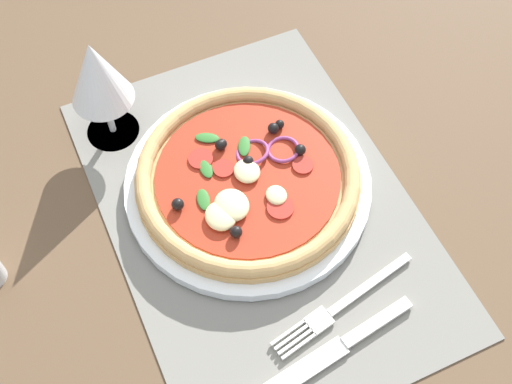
# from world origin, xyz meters

# --- Properties ---
(ground_plane) EXTENTS (1.90, 1.40, 0.02)m
(ground_plane) POSITION_xyz_m (0.00, 0.00, -0.01)
(ground_plane) COLOR brown
(placemat) EXTENTS (0.48, 0.33, 0.00)m
(placemat) POSITION_xyz_m (0.00, 0.00, 0.00)
(placemat) COLOR slate
(placemat) RESTS_ON ground_plane
(plate) EXTENTS (0.28, 0.28, 0.01)m
(plate) POSITION_xyz_m (0.03, 0.00, 0.01)
(plate) COLOR white
(plate) RESTS_ON placemat
(pizza) EXTENTS (0.26, 0.26, 0.03)m
(pizza) POSITION_xyz_m (0.03, 0.00, 0.03)
(pizza) COLOR tan
(pizza) RESTS_ON plate
(fork) EXTENTS (0.05, 0.18, 0.00)m
(fork) POSITION_xyz_m (-0.14, -0.02, 0.01)
(fork) COLOR silver
(fork) RESTS_ON placemat
(knife) EXTENTS (0.05, 0.20, 0.01)m
(knife) POSITION_xyz_m (-0.18, 0.01, 0.01)
(knife) COLOR silver
(knife) RESTS_ON placemat
(wine_glass) EXTENTS (0.07, 0.07, 0.15)m
(wine_glass) POSITION_xyz_m (0.18, 0.12, 0.10)
(wine_glass) COLOR silver
(wine_glass) RESTS_ON ground_plane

